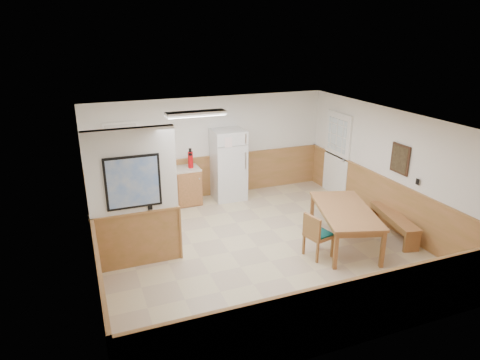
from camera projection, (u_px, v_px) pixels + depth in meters
name	position (u px, v px, depth m)	size (l,w,h in m)	color
ground	(258.00, 247.00, 8.35)	(6.00, 6.00, 0.00)	tan
ceiling	(260.00, 120.00, 7.51)	(6.00, 6.00, 0.02)	silver
back_wall	(210.00, 147.00, 10.56)	(6.00, 0.02, 2.50)	white
right_wall	(390.00, 169.00, 8.96)	(0.02, 6.00, 2.50)	white
left_wall	(89.00, 210.00, 6.90)	(0.02, 6.00, 2.50)	white
wainscot_back	(211.00, 176.00, 10.80)	(6.00, 0.04, 1.00)	#B27347
wainscot_right	(385.00, 202.00, 9.20)	(0.04, 6.00, 1.00)	#B27347
wainscot_left	(95.00, 251.00, 7.16)	(0.04, 6.00, 1.00)	#B27347
partition_wall	(134.00, 201.00, 7.34)	(1.50, 0.20, 2.50)	white
kitchen_counter	(166.00, 188.00, 10.14)	(2.20, 0.61, 1.00)	#B2673F
exterior_door	(337.00, 155.00, 10.68)	(0.07, 1.02, 2.15)	white
kitchen_window	(122.00, 144.00, 9.73)	(0.80, 0.04, 1.00)	white
wall_painting	(400.00, 159.00, 8.58)	(0.04, 0.50, 0.60)	#382216
fluorescent_fixture	(196.00, 114.00, 8.40)	(1.20, 0.30, 0.09)	white
refrigerator	(228.00, 165.00, 10.49)	(0.78, 0.73, 1.74)	silver
dining_table	(345.00, 213.00, 8.24)	(1.49, 2.12, 0.75)	#AC673F
dining_bench	(394.00, 220.00, 8.72)	(0.65, 1.57, 0.45)	#AC673F
dining_chair	(315.00, 233.00, 7.82)	(0.67, 0.52, 0.85)	#AC673F
fire_extinguisher	(190.00, 159.00, 10.08)	(0.15, 0.15, 0.48)	#BC0A0E
soap_bottle	(118.00, 172.00, 9.55)	(0.06, 0.06, 0.19)	green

